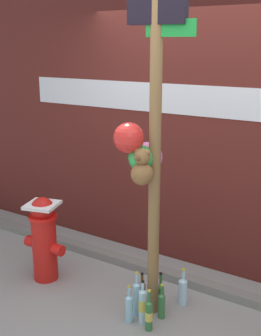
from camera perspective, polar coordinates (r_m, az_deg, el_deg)
ground_plane at (r=3.70m, az=0.80°, el=-20.29°), size 14.00×14.00×0.00m
building_wall at (r=4.22m, az=10.52°, el=7.50°), size 10.00×0.21×3.17m
curb_strip at (r=4.29m, az=6.85°, el=-14.19°), size 8.00×0.12×0.08m
memorial_post at (r=3.33m, az=2.14°, el=4.64°), size 0.58×0.47×2.67m
fire_hydrant at (r=4.25m, az=-11.21°, el=-8.81°), size 0.44×0.35×0.82m
bottle_0 at (r=3.95m, az=6.83°, el=-15.49°), size 0.08×0.08×0.33m
bottle_1 at (r=3.93m, az=1.50°, el=-15.96°), size 0.06×0.06×0.30m
bottle_2 at (r=3.78m, az=0.83°, el=-16.48°), size 0.07×0.07×0.39m
bottle_3 at (r=3.62m, az=2.40°, el=-18.52°), size 0.06×0.06×0.35m
bottle_4 at (r=3.69m, az=1.58°, el=-17.42°), size 0.06×0.06×0.38m
bottle_5 at (r=3.92m, az=3.88°, el=-16.11°), size 0.06×0.06×0.32m
bottle_6 at (r=3.71m, az=-0.19°, el=-17.70°), size 0.06×0.06×0.32m
bottle_7 at (r=3.77m, az=4.07°, el=-17.32°), size 0.06×0.06×0.31m
litter_1 at (r=4.27m, az=2.84°, el=-14.81°), size 0.10×0.09×0.01m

